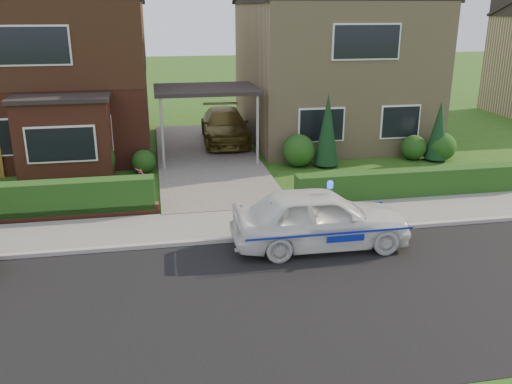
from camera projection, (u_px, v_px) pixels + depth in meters
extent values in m
plane|color=#224B14|center=(264.00, 303.00, 10.75)|extent=(120.00, 120.00, 0.00)
cube|color=black|center=(264.00, 303.00, 10.75)|extent=(60.00, 6.00, 0.02)
cube|color=#9E9993|center=(240.00, 239.00, 13.57)|extent=(60.00, 0.16, 0.12)
cube|color=slate|center=(234.00, 224.00, 14.55)|extent=(60.00, 2.00, 0.10)
cube|color=#666059|center=(208.00, 158.00, 20.97)|extent=(3.80, 12.00, 0.12)
cube|color=brown|center=(55.00, 78.00, 21.83)|extent=(7.20, 8.00, 5.80)
cube|color=white|center=(89.00, 134.00, 18.85)|extent=(1.60, 0.08, 1.30)
cube|color=white|center=(29.00, 46.00, 17.61)|extent=(2.60, 0.08, 1.30)
cube|color=black|center=(50.00, 40.00, 21.36)|extent=(7.26, 8.06, 2.90)
cube|color=brown|center=(65.00, 141.00, 18.11)|extent=(3.00, 1.40, 2.70)
cube|color=black|center=(60.00, 98.00, 17.65)|extent=(3.20, 1.60, 0.14)
cube|color=tan|center=(330.00, 72.00, 23.87)|extent=(7.20, 8.00, 5.80)
cube|color=white|center=(321.00, 125.00, 20.33)|extent=(1.80, 0.08, 1.30)
cube|color=white|center=(400.00, 122.00, 20.89)|extent=(1.60, 0.08, 1.30)
cube|color=white|center=(366.00, 42.00, 19.64)|extent=(2.60, 0.08, 1.30)
cube|color=black|center=(206.00, 89.00, 20.12)|extent=(3.80, 3.00, 0.14)
cylinder|color=gray|center=(162.00, 135.00, 18.95)|extent=(0.10, 0.10, 2.70)
cylinder|color=gray|center=(258.00, 131.00, 19.55)|extent=(0.10, 0.10, 2.70)
cube|color=brown|center=(15.00, 218.00, 14.61)|extent=(7.70, 0.25, 0.36)
cube|color=#153611|center=(17.00, 222.00, 14.80)|extent=(7.50, 0.55, 0.90)
cube|color=#153611|center=(413.00, 197.00, 16.75)|extent=(7.50, 0.55, 0.80)
sphere|color=#153611|center=(96.00, 159.00, 18.49)|extent=(1.32, 1.32, 1.32)
sphere|color=#153611|center=(144.00, 161.00, 19.13)|extent=(0.84, 0.84, 0.84)
sphere|color=#153611|center=(299.00, 151.00, 19.87)|extent=(1.20, 1.20, 1.20)
sphere|color=#153611|center=(414.00, 147.00, 20.81)|extent=(0.96, 0.96, 0.96)
sphere|color=#153611|center=(442.00, 147.00, 20.69)|extent=(1.08, 1.08, 1.08)
cone|color=black|center=(327.00, 132.00, 19.63)|extent=(0.90, 0.90, 2.60)
cone|color=black|center=(438.00, 132.00, 20.47)|extent=(0.90, 0.90, 2.20)
imported|color=silver|center=(320.00, 218.00, 13.08)|extent=(1.83, 4.34, 1.47)
sphere|color=#193FF2|center=(330.00, 186.00, 12.85)|extent=(0.17, 0.17, 0.17)
cube|color=navy|center=(332.00, 235.00, 12.29)|extent=(3.96, 0.02, 0.05)
cube|color=navy|center=(310.00, 208.00, 13.91)|extent=(3.96, 0.01, 0.05)
ellipsoid|color=black|center=(273.00, 212.00, 12.68)|extent=(0.22, 0.17, 0.21)
sphere|color=white|center=(274.00, 213.00, 12.63)|extent=(0.11, 0.11, 0.11)
sphere|color=black|center=(274.00, 207.00, 12.62)|extent=(0.13, 0.13, 0.13)
cone|color=black|center=(272.00, 204.00, 12.60)|extent=(0.04, 0.04, 0.05)
cone|color=black|center=(275.00, 204.00, 12.62)|extent=(0.04, 0.04, 0.05)
imported|color=brown|center=(225.00, 126.00, 23.10)|extent=(2.12, 4.77, 1.36)
imported|color=gray|center=(99.00, 196.00, 15.56)|extent=(0.52, 0.41, 0.86)
imported|color=gray|center=(140.00, 180.00, 17.29)|extent=(0.48, 0.48, 0.73)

